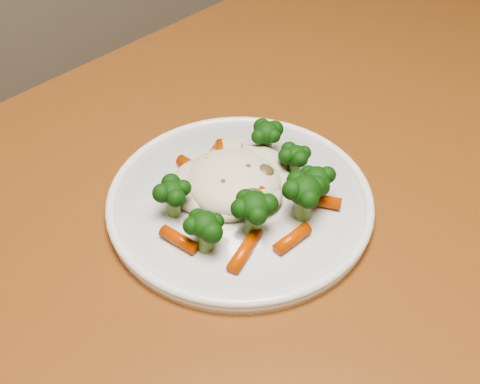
% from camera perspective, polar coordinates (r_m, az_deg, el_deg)
% --- Properties ---
extents(dining_table, '(1.38, 1.14, 0.75)m').
position_cam_1_polar(dining_table, '(0.65, 5.17, -9.58)').
color(dining_table, brown).
rests_on(dining_table, ground).
extents(plate, '(0.26, 0.26, 0.01)m').
position_cam_1_polar(plate, '(0.59, 0.00, -0.99)').
color(plate, white).
rests_on(plate, dining_table).
extents(meal, '(0.17, 0.17, 0.04)m').
position_cam_1_polar(meal, '(0.57, 0.77, 0.78)').
color(meal, beige).
rests_on(meal, plate).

